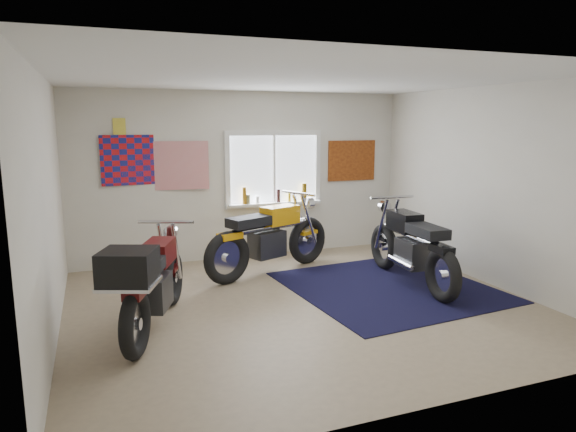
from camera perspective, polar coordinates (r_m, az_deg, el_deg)
name	(u,v)px	position (r m, az deg, el deg)	size (l,w,h in m)	color
ground	(302,305)	(6.39, 1.60, -9.81)	(5.50, 5.50, 0.00)	#9E896B
room_shell	(303,171)	(6.03, 1.67, 4.98)	(5.50, 5.50, 5.50)	white
navy_rug	(388,287)	(7.16, 11.08, -7.73)	(2.50, 2.60, 0.01)	black
window_assembly	(274,174)	(8.53, -1.58, 4.71)	(1.66, 0.17, 1.26)	white
oil_bottles	(277,195)	(8.52, -1.23, 2.36)	(1.13, 0.09, 0.30)	#8A5C14
flag_display	(119,126)	(8.04, -18.24, 9.44)	(1.60, 0.10, 1.17)	red
triumph_poster	(352,161)	(9.11, 7.09, 6.13)	(0.90, 0.03, 0.70)	#A54C14
yellow_triumph	(269,239)	(7.56, -2.09, -2.58)	(2.20, 1.05, 1.17)	black
black_chrome_bike	(411,248)	(7.25, 13.51, -3.49)	(0.69, 2.26, 1.16)	black
maroon_tourer	(150,282)	(5.56, -15.04, -7.13)	(1.12, 2.09, 1.09)	black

